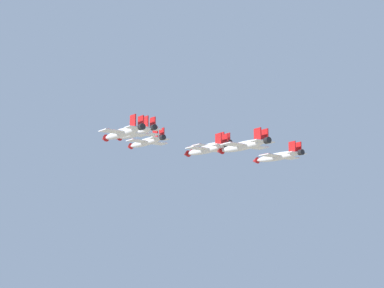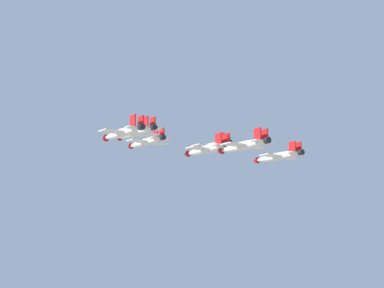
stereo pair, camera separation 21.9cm
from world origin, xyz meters
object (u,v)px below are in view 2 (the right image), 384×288
at_px(jet_left_wingman, 135,132).
at_px(jet_left_outer, 122,133).
at_px(jet_slot_rear, 206,149).
at_px(jet_lead, 146,142).
at_px(jet_trailing, 243,146).
at_px(jet_right_wingman, 210,147).
at_px(jet_right_outer, 278,156).

distance_m(jet_left_wingman, jet_left_outer, 18.40).
distance_m(jet_left_outer, jet_slot_rear, 23.43).
height_order(jet_left_wingman, jet_slot_rear, jet_left_wingman).
relative_size(jet_lead, jet_slot_rear, 1.03).
xyz_separation_m(jet_left_wingman, jet_slot_rear, (11.84, 13.64, -4.95)).
bearing_deg(jet_left_outer, jet_left_wingman, -39.59).
bearing_deg(jet_left_wingman, jet_lead, -40.24).
height_order(jet_slot_rear, jet_trailing, jet_slot_rear).
height_order(jet_lead, jet_left_outer, jet_lead).
xyz_separation_m(jet_right_wingman, jet_trailing, (28.96, -7.41, -4.86)).
height_order(jet_left_wingman, jet_right_outer, jet_left_wingman).
bearing_deg(jet_trailing, jet_right_wingman, -22.05).
bearing_deg(jet_left_wingman, jet_right_wingman, -89.88).
distance_m(jet_left_wingman, jet_slot_rear, 18.72).
xyz_separation_m(jet_lead, jet_left_wingman, (15.36, -9.48, -0.90)).
bearing_deg(jet_trailing, jet_left_outer, 60.51).
bearing_deg(jet_right_wingman, jet_slot_rear, 139.61).
bearing_deg(jet_trailing, jet_slot_rear, 0.97).
distance_m(jet_lead, jet_slot_rear, 28.13).
height_order(jet_lead, jet_right_wingman, jet_lead).
relative_size(jet_lead, jet_left_wingman, 1.01).
distance_m(jet_right_outer, jet_trailing, 27.18).
bearing_deg(jet_trailing, jet_lead, 0.97).
bearing_deg(jet_left_wingman, jet_left_outer, 139.76).
distance_m(jet_slot_rear, jet_trailing, 13.80).
relative_size(jet_left_wingman, jet_right_outer, 0.99).
xyz_separation_m(jet_left_outer, jet_right_outer, (-7.06, 46.24, -0.96)).
xyz_separation_m(jet_lead, jet_trailing, (40.80, 6.23, -6.94)).
xyz_separation_m(jet_left_wingman, jet_trailing, (25.43, 15.71, -6.04)).
relative_size(jet_right_wingman, jet_trailing, 0.97).
bearing_deg(jet_right_wingman, jet_right_outer, -139.66).
bearing_deg(jet_trailing, jet_right_outer, -58.56).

